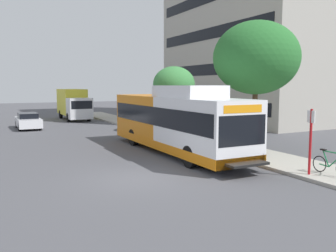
{
  "coord_description": "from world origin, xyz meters",
  "views": [
    {
      "loc": [
        -5.35,
        -12.85,
        3.65
      ],
      "look_at": [
        2.91,
        3.3,
        1.6
      ],
      "focal_mm": 38.46,
      "sensor_mm": 36.0,
      "label": 1
    }
  ],
  "objects_px": {
    "street_tree_near_stop": "(256,58)",
    "street_tree_mid_block": "(174,84)",
    "transit_bus": "(175,122)",
    "bus_stop_sign_pole": "(311,137)",
    "parked_car_far_lane": "(28,121)",
    "box_truck_background": "(74,103)",
    "bicycle_parked": "(331,164)"
  },
  "relations": [
    {
      "from": "transit_bus",
      "to": "bicycle_parked",
      "type": "xyz_separation_m",
      "value": [
        2.89,
        -7.62,
        -1.14
      ]
    },
    {
      "from": "street_tree_mid_block",
      "to": "transit_bus",
      "type": "bearing_deg",
      "value": -117.53
    },
    {
      "from": "street_tree_mid_block",
      "to": "bicycle_parked",
      "type": "bearing_deg",
      "value": -93.97
    },
    {
      "from": "box_truck_background",
      "to": "bus_stop_sign_pole",
      "type": "bearing_deg",
      "value": -84.46
    },
    {
      "from": "transit_bus",
      "to": "bus_stop_sign_pole",
      "type": "bearing_deg",
      "value": -73.14
    },
    {
      "from": "bicycle_parked",
      "to": "box_truck_background",
      "type": "xyz_separation_m",
      "value": [
        -3.53,
        29.48,
        1.18
      ]
    },
    {
      "from": "bus_stop_sign_pole",
      "to": "street_tree_mid_block",
      "type": "height_order",
      "value": "street_tree_mid_block"
    },
    {
      "from": "street_tree_near_stop",
      "to": "street_tree_mid_block",
      "type": "bearing_deg",
      "value": 89.44
    },
    {
      "from": "street_tree_near_stop",
      "to": "street_tree_mid_block",
      "type": "relative_size",
      "value": 1.39
    },
    {
      "from": "street_tree_near_stop",
      "to": "bus_stop_sign_pole",
      "type": "bearing_deg",
      "value": -107.66
    },
    {
      "from": "bus_stop_sign_pole",
      "to": "bicycle_parked",
      "type": "height_order",
      "value": "bus_stop_sign_pole"
    },
    {
      "from": "parked_car_far_lane",
      "to": "box_truck_background",
      "type": "relative_size",
      "value": 0.64
    },
    {
      "from": "bicycle_parked",
      "to": "street_tree_mid_block",
      "type": "bearing_deg",
      "value": 86.03
    },
    {
      "from": "parked_car_far_lane",
      "to": "box_truck_background",
      "type": "xyz_separation_m",
      "value": [
        5.29,
        6.47,
        1.08
      ]
    },
    {
      "from": "transit_bus",
      "to": "bicycle_parked",
      "type": "bearing_deg",
      "value": -69.23
    },
    {
      "from": "box_truck_background",
      "to": "street_tree_mid_block",
      "type": "bearing_deg",
      "value": -72.21
    },
    {
      "from": "bus_stop_sign_pole",
      "to": "street_tree_near_stop",
      "type": "bearing_deg",
      "value": 72.34
    },
    {
      "from": "transit_bus",
      "to": "parked_car_far_lane",
      "type": "bearing_deg",
      "value": 111.08
    },
    {
      "from": "street_tree_near_stop",
      "to": "transit_bus",
      "type": "bearing_deg",
      "value": 153.53
    },
    {
      "from": "street_tree_mid_block",
      "to": "parked_car_far_lane",
      "type": "xyz_separation_m",
      "value": [
        -9.88,
        7.82,
        -3.07
      ]
    },
    {
      "from": "transit_bus",
      "to": "bus_stop_sign_pole",
      "type": "relative_size",
      "value": 4.71
    },
    {
      "from": "transit_bus",
      "to": "box_truck_background",
      "type": "distance_m",
      "value": 21.87
    },
    {
      "from": "bus_stop_sign_pole",
      "to": "parked_car_far_lane",
      "type": "relative_size",
      "value": 0.58
    },
    {
      "from": "bus_stop_sign_pole",
      "to": "street_tree_mid_block",
      "type": "xyz_separation_m",
      "value": [
        1.77,
        14.75,
        2.09
      ]
    },
    {
      "from": "transit_bus",
      "to": "box_truck_background",
      "type": "xyz_separation_m",
      "value": [
        -0.64,
        21.86,
        0.04
      ]
    },
    {
      "from": "bus_stop_sign_pole",
      "to": "box_truck_background",
      "type": "relative_size",
      "value": 0.37
    },
    {
      "from": "bicycle_parked",
      "to": "street_tree_mid_block",
      "type": "relative_size",
      "value": 0.35
    },
    {
      "from": "street_tree_near_stop",
      "to": "parked_car_far_lane",
      "type": "height_order",
      "value": "street_tree_near_stop"
    },
    {
      "from": "bicycle_parked",
      "to": "parked_car_far_lane",
      "type": "relative_size",
      "value": 0.39
    },
    {
      "from": "bicycle_parked",
      "to": "box_truck_background",
      "type": "bearing_deg",
      "value": 96.83
    },
    {
      "from": "parked_car_far_lane",
      "to": "street_tree_mid_block",
      "type": "bearing_deg",
      "value": -38.37
    },
    {
      "from": "street_tree_mid_block",
      "to": "street_tree_near_stop",
      "type": "bearing_deg",
      "value": -90.56
    }
  ]
}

